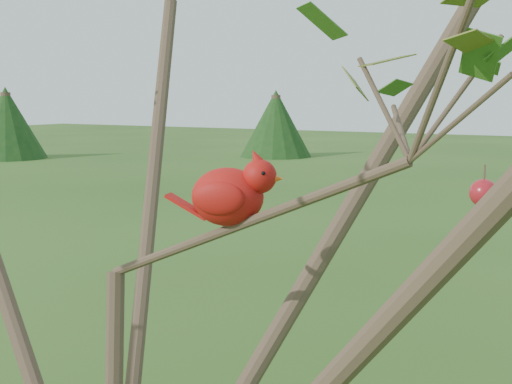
% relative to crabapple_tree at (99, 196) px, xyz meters
% --- Properties ---
extents(crabapple_tree, '(2.35, 2.05, 2.95)m').
position_rel_crabapple_tree_xyz_m(crabapple_tree, '(0.00, 0.00, 0.00)').
color(crabapple_tree, '#443424').
rests_on(crabapple_tree, ground).
extents(cardinal, '(0.21, 0.13, 0.15)m').
position_rel_crabapple_tree_xyz_m(cardinal, '(0.21, 0.10, 0.01)').
color(cardinal, red).
rests_on(cardinal, ground).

